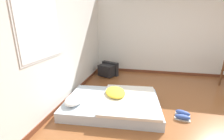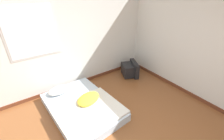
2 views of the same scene
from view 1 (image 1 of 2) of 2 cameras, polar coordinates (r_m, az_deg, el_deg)
ground_plane at (r=3.24m, az=28.66°, el=-15.95°), size 20.00×20.00×0.00m
wall_back at (r=3.10m, az=-20.44°, el=9.35°), size 7.59×0.08×2.60m
wall_right at (r=5.33m, az=23.07°, el=11.88°), size 0.08×7.58×2.60m
mattress_bed at (r=3.12m, az=0.32°, el=-12.24°), size 1.41×1.94×0.34m
crt_tv at (r=4.93m, az=-1.56°, el=0.15°), size 0.61×0.67×0.45m
sneaker_pair at (r=3.16m, az=25.30°, el=-15.30°), size 0.32×0.31×0.10m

